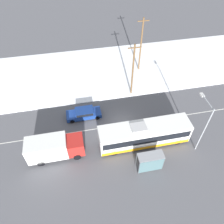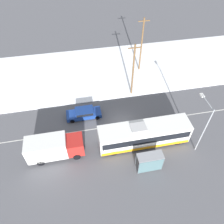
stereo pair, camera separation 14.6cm
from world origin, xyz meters
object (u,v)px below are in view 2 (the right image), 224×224
(bus_shelter, at_px, (151,162))
(utility_pole_roadside, at_px, (133,70))
(city_bus, at_px, (144,134))
(sedan_car, at_px, (84,113))
(streetlamp, at_px, (204,122))
(utility_pole_snowlot, at_px, (142,45))
(box_truck, at_px, (54,147))
(pedestrian_at_stop, at_px, (149,155))

(bus_shelter, xyz_separation_m, utility_pole_roadside, (1.29, 13.00, 2.69))
(city_bus, height_order, sedan_car, city_bus)
(bus_shelter, bearing_deg, utility_pole_roadside, 84.32)
(streetlamp, height_order, utility_pole_snowlot, utility_pole_snowlot)
(utility_pole_roadside, bearing_deg, bus_shelter, -95.68)
(sedan_car, bearing_deg, utility_pole_snowlot, -138.51)
(box_truck, relative_size, pedestrian_at_stop, 4.02)
(box_truck, height_order, streetlamp, streetlamp)
(streetlamp, xyz_separation_m, utility_pole_roadside, (-5.10, 10.91, -0.11))
(box_truck, xyz_separation_m, bus_shelter, (10.30, -3.96, 0.04))
(sedan_car, height_order, pedestrian_at_stop, pedestrian_at_stop)
(city_bus, height_order, box_truck, city_bus)
(pedestrian_at_stop, height_order, utility_pole_roadside, utility_pole_roadside)
(sedan_car, distance_m, bus_shelter, 11.46)
(bus_shelter, height_order, streetlamp, streetlamp)
(pedestrian_at_stop, bearing_deg, box_truck, 165.43)
(sedan_car, xyz_separation_m, pedestrian_at_stop, (6.59, -8.31, 0.24))
(box_truck, bearing_deg, city_bus, -0.72)
(city_bus, bearing_deg, pedestrian_at_stop, -93.16)
(sedan_car, xyz_separation_m, utility_pole_snowlot, (10.50, 9.28, 3.99))
(box_truck, xyz_separation_m, streetlamp, (16.70, -1.87, 2.83))
(city_bus, bearing_deg, box_truck, 179.28)
(box_truck, height_order, bus_shelter, box_truck)
(utility_pole_snowlot, bearing_deg, utility_pole_roadside, -116.43)
(pedestrian_at_stop, xyz_separation_m, bus_shelter, (-0.27, -1.21, 0.69))
(pedestrian_at_stop, distance_m, streetlamp, 7.10)
(bus_shelter, distance_m, streetlamp, 7.28)
(box_truck, bearing_deg, pedestrian_at_stop, -14.57)
(city_bus, xyz_separation_m, bus_shelter, (-0.42, -3.83, 0.13))
(box_truck, xyz_separation_m, pedestrian_at_stop, (10.58, -2.75, -0.65))
(box_truck, height_order, utility_pole_snowlot, utility_pole_snowlot)
(sedan_car, relative_size, pedestrian_at_stop, 2.94)
(streetlamp, relative_size, utility_pole_roadside, 0.84)
(streetlamp, bearing_deg, utility_pole_snowlot, 97.56)
(city_bus, distance_m, utility_pole_snowlot, 15.76)
(bus_shelter, bearing_deg, streetlamp, 18.10)
(pedestrian_at_stop, bearing_deg, bus_shelter, -102.62)
(city_bus, bearing_deg, bus_shelter, -96.20)
(box_truck, relative_size, bus_shelter, 2.26)
(pedestrian_at_stop, bearing_deg, streetlamp, 8.16)
(city_bus, bearing_deg, utility_pole_roadside, 84.54)
(city_bus, relative_size, utility_pole_snowlot, 1.21)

